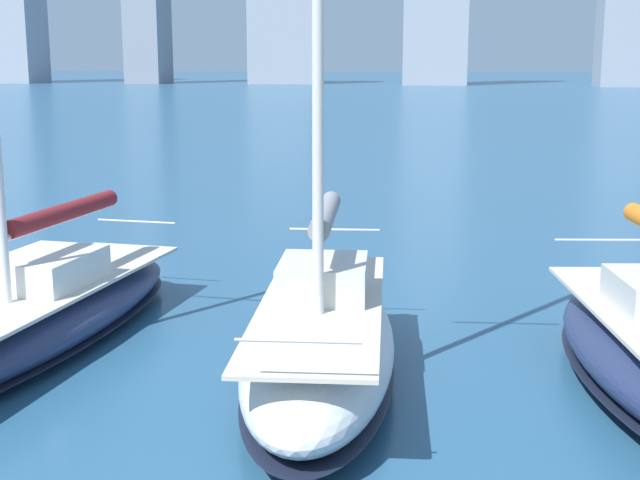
# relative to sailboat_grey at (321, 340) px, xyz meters

# --- Properties ---
(sailboat_grey) EXTENTS (2.70, 7.38, 9.78)m
(sailboat_grey) POSITION_rel_sailboat_grey_xyz_m (0.00, 0.00, 0.00)
(sailboat_grey) COLOR silver
(sailboat_grey) RESTS_ON ground
(sailboat_maroon) EXTENTS (3.34, 9.38, 9.76)m
(sailboat_maroon) POSITION_rel_sailboat_grey_xyz_m (5.18, -1.19, -0.16)
(sailboat_maroon) COLOR navy
(sailboat_maroon) RESTS_ON ground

